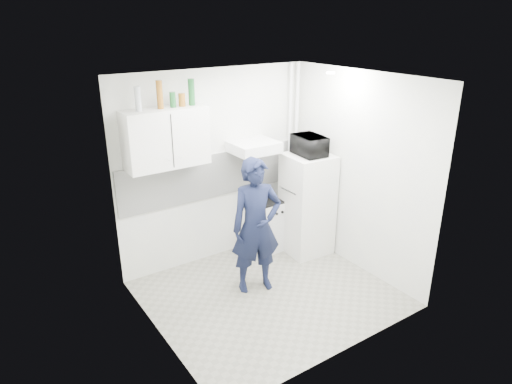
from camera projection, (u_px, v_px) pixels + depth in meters
floor at (269, 294)px, 5.61m from camera, size 2.80×2.80×0.00m
ceiling at (272, 78)px, 4.66m from camera, size 2.80×2.80×0.00m
wall_back at (216, 167)px, 6.10m from camera, size 2.80×0.00×2.80m
wall_left at (153, 226)px, 4.41m from camera, size 0.00×2.60×2.60m
wall_right at (358, 173)px, 5.87m from camera, size 0.00×2.60×2.60m
person at (256, 226)px, 5.45m from camera, size 0.70×0.56×1.69m
stove at (264, 225)px, 6.56m from camera, size 0.47×0.47×0.75m
fridge at (307, 204)px, 6.41m from camera, size 0.64×0.64×1.44m
stove_top at (264, 201)px, 6.42m from camera, size 0.45×0.45×0.03m
saucepan at (261, 198)px, 6.35m from camera, size 0.16×0.16×0.09m
microwave at (310, 145)px, 6.10m from camera, size 0.51×0.37×0.27m
bottle_b at (138, 99)px, 5.04m from camera, size 0.07×0.07×0.28m
bottle_d at (160, 95)px, 5.17m from camera, size 0.07×0.07×0.32m
canister_a at (173, 100)px, 5.28m from camera, size 0.07×0.07×0.18m
canister_b at (182, 100)px, 5.34m from camera, size 0.08×0.08×0.15m
bottle_e at (191, 92)px, 5.38m from camera, size 0.08×0.08×0.31m
upper_cabinet at (166, 138)px, 5.38m from camera, size 1.00×0.35×0.70m
range_hood at (254, 147)px, 6.05m from camera, size 0.60×0.50×0.14m
backsplash at (217, 175)px, 6.13m from camera, size 2.74×0.03×0.60m
pipe_a at (296, 153)px, 6.72m from camera, size 0.05×0.05×2.60m
pipe_b at (289, 155)px, 6.66m from camera, size 0.04×0.04×2.60m
ceiling_spot_fixture at (331, 73)px, 5.35m from camera, size 0.10×0.10×0.02m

